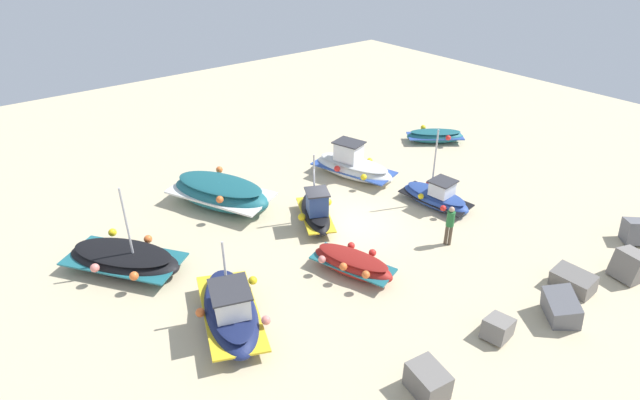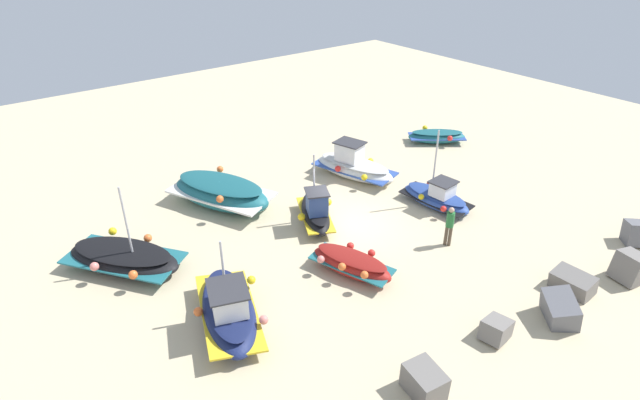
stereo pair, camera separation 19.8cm
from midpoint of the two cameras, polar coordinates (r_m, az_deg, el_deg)
name	(u,v)px [view 1 (the left image)]	position (r m, az deg, el deg)	size (l,w,h in m)	color
ground_plane	(347,224)	(22.38, 2.75, -2.74)	(54.53, 54.53, 0.00)	beige
fishing_boat_0	(436,197)	(24.13, 12.63, 0.38)	(1.79, 3.60, 3.72)	#2D4C9E
fishing_boat_1	(316,212)	(22.14, -0.75, -1.34)	(2.51, 3.48, 3.16)	black
fishing_boat_2	(353,166)	(26.27, 3.47, 3.82)	(2.82, 4.74, 1.87)	white
fishing_boat_3	(352,264)	(19.24, 3.35, -7.11)	(2.14, 3.51, 0.92)	maroon
fishing_boat_4	(221,193)	(23.89, -11.29, 0.79)	(4.04, 5.49, 1.39)	#1E6670
fishing_boat_5	(124,259)	(20.83, -21.31, -6.15)	(4.24, 4.87, 3.58)	black
fishing_boat_6	(231,310)	(17.23, -10.26, -12.00)	(3.11, 4.64, 3.08)	navy
fishing_boat_7	(435,136)	(31.26, 12.55, 7.00)	(3.44, 3.04, 0.80)	#1E6670
person_walking	(450,223)	(21.13, 14.06, -2.52)	(0.32, 0.32, 1.77)	brown
breakwater_rocks	(543,320)	(18.30, 23.40, -12.17)	(22.86, 2.68, 1.35)	slate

